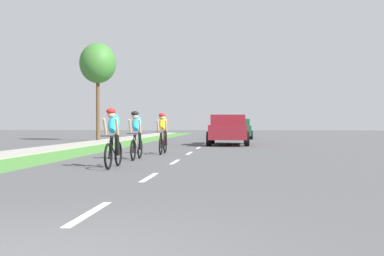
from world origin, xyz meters
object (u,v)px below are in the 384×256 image
Objects in this scene: sedan_dark_green at (239,129)px; street_tree_near at (98,64)px; cyclist_lead at (113,137)px; cyclist_trailing at (136,135)px; pickup_maroon at (229,130)px; cyclist_distant at (163,133)px.

sedan_dark_green is 11.78m from street_tree_near.
cyclist_lead is 0.26× the size of street_tree_near.
street_tree_near is (-6.15, 16.44, 4.38)m from cyclist_trailing.
cyclist_distant is at bearing -105.92° from pickup_maroon.
cyclist_lead is 2.95m from cyclist_trailing.
cyclist_lead is 1.00× the size of cyclist_distant.
cyclist_trailing is 0.34× the size of pickup_maroon.
street_tree_near reaches higher than cyclist_distant.
cyclist_lead is 25.00m from sedan_dark_green.
street_tree_near is (-6.56, 13.52, 4.38)m from cyclist_distant.
cyclist_trailing and cyclist_distant have the same top height.
cyclist_trailing is 1.00× the size of cyclist_distant.
street_tree_near is (-6.15, 19.39, 4.38)m from cyclist_lead.
pickup_maroon is at bearing -30.77° from street_tree_near.
cyclist_trailing is 2.95m from cyclist_distant.
pickup_maroon reaches higher than cyclist_distant.
cyclist_distant is at bearing 86.02° from cyclist_lead.
pickup_maroon is (2.76, 11.14, 0.02)m from cyclist_trailing.
cyclist_trailing is 22.08m from sedan_dark_green.
sedan_dark_green is (3.34, 24.78, -0.04)m from cyclist_lead.
street_tree_near is (-8.90, 5.30, 4.37)m from pickup_maroon.
cyclist_distant is (0.41, 2.92, 0.00)m from cyclist_trailing.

